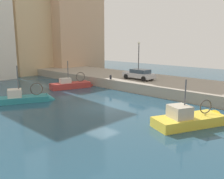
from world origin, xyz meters
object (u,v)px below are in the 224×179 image
object	(u,v)px
fishing_boat_yellow	(192,123)
quay_streetlamp	(139,53)
fishing_boat_red	(73,87)
mooring_bollard_mid	(111,77)
parked_car_silver	(139,74)
fishing_boat_teal	(27,100)

from	to	relation	value
fishing_boat_yellow	quay_streetlamp	size ratio (longest dim) A/B	1.33
fishing_boat_red	mooring_bollard_mid	world-z (taller)	fishing_boat_red
parked_car_silver	quay_streetlamp	world-z (taller)	quay_streetlamp
fishing_boat_red	parked_car_silver	distance (m)	8.97
fishing_boat_red	quay_streetlamp	bearing A→B (deg)	-24.38
fishing_boat_yellow	parked_car_silver	xyz separation A→B (m)	(8.60, 11.58, 1.77)
fishing_boat_yellow	mooring_bollard_mid	size ratio (longest dim) A/B	11.66
fishing_boat_yellow	fishing_boat_red	xyz separation A→B (m)	(2.81, 18.19, -0.04)
fishing_boat_yellow	fishing_boat_red	world-z (taller)	fishing_boat_red
fishing_boat_teal	parked_car_silver	bearing A→B (deg)	-16.27
fishing_boat_yellow	fishing_boat_red	size ratio (longest dim) A/B	1.03
fishing_boat_red	fishing_boat_teal	bearing A→B (deg)	-161.72
fishing_boat_teal	fishing_boat_red	bearing A→B (deg)	18.28
mooring_bollard_mid	quay_streetlamp	world-z (taller)	quay_streetlamp
fishing_boat_red	quay_streetlamp	world-z (taller)	quay_streetlamp
fishing_boat_red	mooring_bollard_mid	bearing A→B (deg)	-49.42
fishing_boat_yellow	fishing_boat_red	distance (m)	18.40
fishing_boat_yellow	quay_streetlamp	xyz separation A→B (m)	(11.75, 14.14, 4.32)
fishing_boat_yellow	parked_car_silver	bearing A→B (deg)	53.40
fishing_boat_teal	fishing_boat_yellow	bearing A→B (deg)	-71.90
mooring_bollard_mid	quay_streetlamp	distance (m)	6.39
fishing_boat_teal	quay_streetlamp	world-z (taller)	quay_streetlamp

